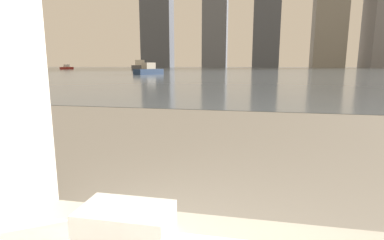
# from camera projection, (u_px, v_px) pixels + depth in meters

# --- Properties ---
(towel_stack) EXTENTS (0.27, 0.16, 0.08)m
(towel_stack) POSITION_uv_depth(u_px,v_px,m) (126.00, 220.00, 0.88)
(towel_stack) COLOR white
(towel_stack) RESTS_ON bathtub
(harbor_water) EXTENTS (180.00, 110.00, 0.01)m
(harbor_water) POSITION_uv_depth(u_px,v_px,m) (252.00, 70.00, 59.84)
(harbor_water) COLOR slate
(harbor_water) RESTS_ON ground_plane
(harbor_boat_1) EXTENTS (2.61, 3.53, 1.27)m
(harbor_boat_1) POSITION_uv_depth(u_px,v_px,m) (149.00, 70.00, 32.14)
(harbor_boat_1) COLOR navy
(harbor_boat_1) RESTS_ON harbor_water
(harbor_boat_2) EXTENTS (2.17, 3.14, 1.12)m
(harbor_boat_2) POSITION_uv_depth(u_px,v_px,m) (67.00, 68.00, 70.13)
(harbor_boat_2) COLOR maroon
(harbor_boat_2) RESTS_ON harbor_water
(harbor_boat_4) EXTENTS (2.22, 5.58, 2.05)m
(harbor_boat_4) POSITION_uv_depth(u_px,v_px,m) (140.00, 66.00, 62.97)
(harbor_boat_4) COLOR #4C4C51
(harbor_boat_4) RESTS_ON harbor_water
(skyline_tower_1) EXTENTS (8.85, 9.19, 39.47)m
(skyline_tower_1) POSITION_uv_depth(u_px,v_px,m) (215.00, 15.00, 113.08)
(skyline_tower_1) COLOR slate
(skyline_tower_1) RESTS_ON ground_plane
(skyline_tower_2) EXTENTS (9.45, 9.58, 36.18)m
(skyline_tower_2) POSITION_uv_depth(u_px,v_px,m) (267.00, 18.00, 109.67)
(skyline_tower_2) COLOR #4C515B
(skyline_tower_2) RESTS_ON ground_plane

